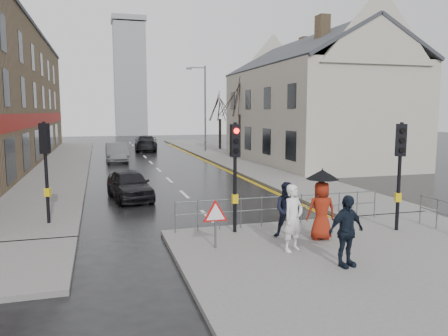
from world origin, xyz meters
TOP-DOWN VIEW (x-y plane):
  - ground at (0.00, 0.00)m, footprint 120.00×120.00m
  - near_pavement at (3.00, -3.50)m, footprint 10.00×9.00m
  - left_pavement at (-6.50, 23.00)m, footprint 4.00×44.00m
  - right_pavement at (6.50, 25.00)m, footprint 4.00×40.00m
  - pavement_bridge_right at (6.50, 3.00)m, footprint 4.00×4.20m
  - building_right_cream at (12.00, 18.00)m, footprint 9.00×16.40m
  - church_tower at (1.50, 62.00)m, footprint 5.00×5.00m
  - traffic_signal_near_left at (0.20, 0.20)m, footprint 0.28×0.27m
  - traffic_signal_near_right at (5.20, -1.00)m, footprint 0.34×0.33m
  - traffic_signal_far_left at (-5.50, 3.00)m, footprint 0.34×0.33m
  - guard_railing_front at (1.95, 0.60)m, footprint 7.14×0.04m
  - warning_sign at (-0.80, -1.21)m, footprint 0.80×0.07m
  - street_lamp at (5.82, 28.00)m, footprint 1.83×0.25m
  - tree_near at (7.50, 22.00)m, footprint 2.40×2.40m
  - tree_far at (8.00, 30.00)m, footprint 2.40×2.40m
  - pedestrian_a at (1.14, -2.01)m, footprint 0.77×0.66m
  - pedestrian_b at (1.52, -0.82)m, footprint 1.01×0.93m
  - pedestrian_with_umbrella at (2.39, -1.25)m, footprint 0.96×0.96m
  - pedestrian_d at (1.86, -3.45)m, footprint 1.09×0.63m
  - car_parked at (-2.55, 7.02)m, footprint 2.10×4.09m
  - car_mid at (-2.48, 22.17)m, footprint 1.64×4.51m
  - car_far at (0.72, 31.26)m, footprint 2.70×5.53m

SIDE VIEW (x-z plane):
  - ground at x=0.00m, z-range 0.00..0.00m
  - near_pavement at x=3.00m, z-range 0.00..0.14m
  - left_pavement at x=-6.50m, z-range 0.00..0.14m
  - right_pavement at x=6.50m, z-range 0.00..0.14m
  - pavement_bridge_right at x=6.50m, z-range 0.00..0.14m
  - car_parked at x=-2.55m, z-range 0.00..1.33m
  - car_mid at x=-2.48m, z-range 0.00..1.48m
  - car_far at x=0.72m, z-range 0.00..1.55m
  - guard_railing_front at x=1.95m, z-range 0.36..1.36m
  - pedestrian_b at x=1.52m, z-range 0.14..1.81m
  - pedestrian_d at x=1.86m, z-range 0.14..1.89m
  - pedestrian_a at x=1.14m, z-range 0.14..1.94m
  - warning_sign at x=-0.80m, z-range 0.37..1.72m
  - pedestrian_with_umbrella at x=2.39m, z-range 0.23..2.30m
  - traffic_signal_near_left at x=0.20m, z-range 0.76..4.16m
  - traffic_signal_near_right at x=5.20m, z-range 0.76..4.16m
  - traffic_signal_far_left at x=-5.50m, z-range 0.76..4.16m
  - tree_far at x=8.00m, z-range 1.60..7.24m
  - street_lamp at x=5.82m, z-range 0.71..8.71m
  - building_right_cream at x=12.00m, z-range -0.27..9.83m
  - tree_near at x=7.50m, z-range 1.85..8.43m
  - church_tower at x=1.50m, z-range 0.00..18.00m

